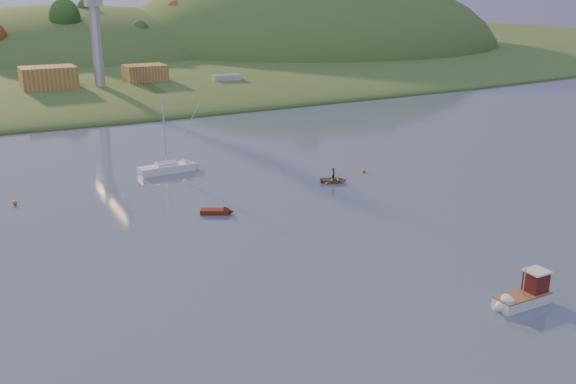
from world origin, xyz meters
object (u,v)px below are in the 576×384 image
canoe (333,180)px  red_tender (221,212)px  sailboat_far (166,167)px  fishing_boat (519,297)px

canoe → red_tender: bearing=131.7°
sailboat_far → canoe: size_ratio=2.98×
fishing_boat → sailboat_far: sailboat_far is taller
red_tender → sailboat_far: bearing=118.1°
sailboat_far → canoe: bearing=-43.5°
sailboat_far → fishing_boat: bearing=-79.6°
fishing_boat → sailboat_far: (-11.76, 47.80, -0.09)m
sailboat_far → canoe: sailboat_far is taller
canoe → red_tender: (-16.47, -4.29, -0.10)m
fishing_boat → canoe: bearing=-98.6°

